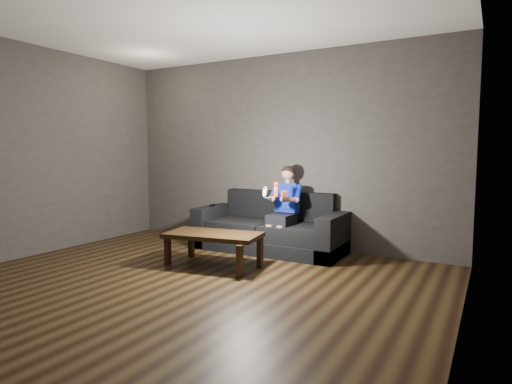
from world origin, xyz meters
The scene contains 10 objects.
floor centered at (0.00, 0.00, 0.00)m, with size 5.00×5.00×0.00m, color black.
back_wall centered at (0.00, 2.50, 1.35)m, with size 5.00×0.04×2.70m, color #3B3433.
left_wall centered at (-2.50, 0.00, 1.35)m, with size 0.04×5.00×2.70m, color #3B3433.
right_wall centered at (2.50, 0.00, 1.35)m, with size 0.04×5.00×2.70m, color #3B3433.
sofa centered at (0.04, 2.15, 0.26)m, with size 2.04×0.88×0.79m.
child centered at (0.27, 2.10, 0.68)m, with size 0.44×0.54×1.08m.
wii_remote_red centered at (0.35, 1.69, 0.88)m, with size 0.06×0.08×0.18m.
nunchuk_white centered at (0.20, 1.69, 0.84)m, with size 0.06×0.09×0.15m.
wii_remote_black centered at (-0.87, 2.08, 0.57)m, with size 0.07×0.15×0.03m.
coffee_table centered at (-0.15, 1.06, 0.35)m, with size 1.17×0.72×0.40m.
Camera 1 is at (2.68, -2.98, 1.34)m, focal length 30.00 mm.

